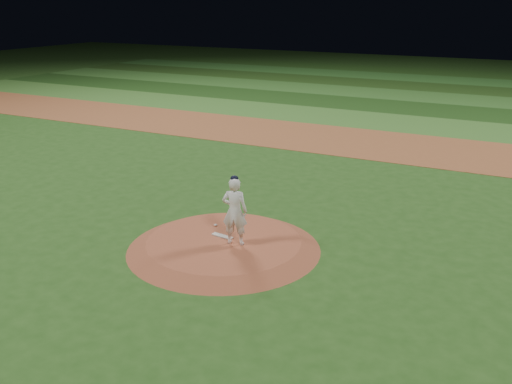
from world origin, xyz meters
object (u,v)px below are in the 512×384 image
Objects in this scene: pitching_rubber at (222,236)px; pitcher_on_mound at (235,211)px; rosin_bag at (216,225)px; pitchers_mound at (224,244)px.

pitcher_on_mound is at bearing -16.69° from pitching_rubber.
rosin_bag reaches higher than pitching_rubber.
pitcher_on_mound is (0.39, -0.04, 1.11)m from pitchers_mound.
pitcher_on_mound reaches higher than pitchers_mound.
pitcher_on_mound reaches higher than rosin_bag.
rosin_bag reaches higher than pitchers_mound.
rosin_bag is (-0.78, 0.83, 0.15)m from pitchers_mound.
pitching_rubber is at bearing 128.92° from pitchers_mound.
pitching_rubber reaches higher than pitchers_mound.
pitchers_mound is 1.15m from rosin_bag.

